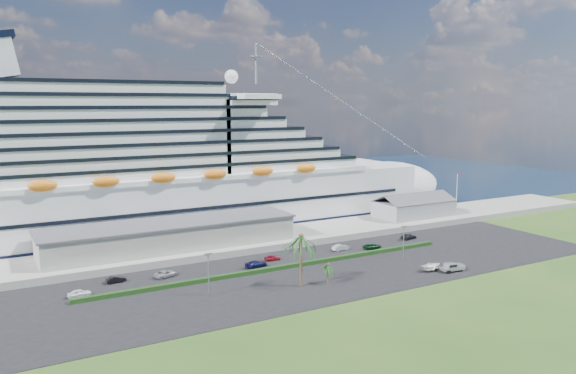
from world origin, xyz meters
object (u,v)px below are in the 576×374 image
cruise_ship (155,175)px  pickup_truck (452,267)px  parked_car_3 (256,264)px  boat_trailer (432,266)px

cruise_ship → pickup_truck: (45.24, -67.74, -15.52)m
parked_car_3 → boat_trailer: (32.36, -21.26, 0.35)m
cruise_ship → parked_car_3: 47.58m
pickup_truck → parked_car_3: bearing=146.3°
cruise_ship → parked_car_3: size_ratio=36.47×
parked_car_3 → pickup_truck: 42.98m
cruise_ship → boat_trailer: 78.95m
cruise_ship → pickup_truck: 82.92m
boat_trailer → pickup_truck: bearing=-37.8°
cruise_ship → pickup_truck: bearing=-56.3°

